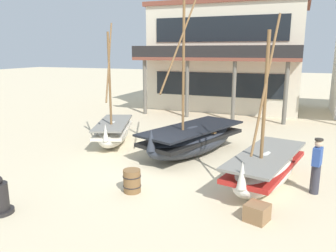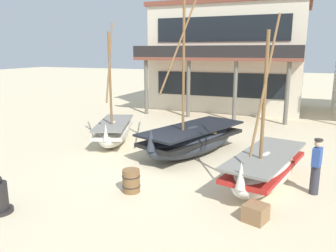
% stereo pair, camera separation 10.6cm
% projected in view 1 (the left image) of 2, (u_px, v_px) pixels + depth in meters
% --- Properties ---
extents(ground_plane, '(120.00, 120.00, 0.00)m').
position_uv_depth(ground_plane, '(158.00, 170.00, 11.87)').
color(ground_plane, beige).
extents(fishing_boat_near_left, '(2.50, 3.89, 5.35)m').
position_uv_depth(fishing_boat_near_left, '(113.00, 131.00, 15.13)').
color(fishing_boat_near_left, silver).
rests_on(fishing_boat_near_left, ground).
extents(fishing_boat_centre_large, '(3.43, 5.26, 7.07)m').
position_uv_depth(fishing_boat_centre_large, '(192.00, 139.00, 13.56)').
color(fishing_boat_centre_large, '#2D333D').
rests_on(fishing_boat_centre_large, ground).
extents(fishing_boat_far_right, '(2.26, 4.39, 5.22)m').
position_uv_depth(fishing_boat_far_right, '(266.00, 168.00, 10.32)').
color(fishing_boat_far_right, silver).
rests_on(fishing_boat_far_right, ground).
extents(fisherman_by_hull, '(0.30, 0.40, 1.68)m').
position_uv_depth(fisherman_by_hull, '(316.00, 167.00, 9.75)').
color(fisherman_by_hull, '#33333D').
rests_on(fisherman_by_hull, ground).
extents(capstan_winch, '(0.65, 0.65, 1.03)m').
position_uv_depth(capstan_winch, '(0.00, 198.00, 8.63)').
color(capstan_winch, black).
rests_on(capstan_winch, ground).
extents(wooden_barrel, '(0.56, 0.56, 0.70)m').
position_uv_depth(wooden_barrel, '(132.00, 181.00, 9.96)').
color(wooden_barrel, brown).
rests_on(wooden_barrel, ground).
extents(cargo_crate, '(0.67, 0.67, 0.44)m').
position_uv_depth(cargo_crate, '(257.00, 212.00, 8.28)').
color(cargo_crate, olive).
rests_on(cargo_crate, ground).
extents(harbor_building_main, '(10.74, 8.95, 7.43)m').
position_uv_depth(harbor_building_main, '(228.00, 57.00, 24.67)').
color(harbor_building_main, beige).
rests_on(harbor_building_main, ground).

